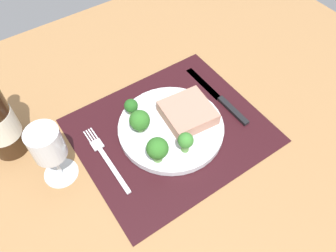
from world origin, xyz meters
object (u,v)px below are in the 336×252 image
steak (187,112)px  knife (221,99)px  plate (171,128)px  fork (106,159)px  wine_glass (48,147)px

steak → knife: bearing=1.9°
plate → knife: (15.54, 0.53, -0.50)cm
fork → steak: bearing=-4.5°
plate → steak: steak is taller
steak → fork: 21.04cm
steak → wine_glass: size_ratio=0.74×
steak → wine_glass: 31.24cm
plate → fork: (-16.14, 1.42, -0.55)cm
steak → knife: (10.87, 0.36, -2.79)cm
steak → knife: 11.23cm
plate → steak: 5.21cm
plate → knife: plate is taller
fork → knife: size_ratio=0.83×
plate → fork: 16.21cm
plate → wine_glass: wine_glass is taller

